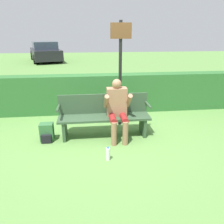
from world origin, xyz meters
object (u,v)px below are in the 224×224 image
park_bench (104,115)px  person_seated (117,107)px  backpack (47,133)px  water_bottle (108,154)px  signpost (120,67)px  parked_car (45,52)px

park_bench → person_seated: person_seated is taller
backpack → water_bottle: size_ratio=1.45×
park_bench → person_seated: (0.26, -0.13, 0.21)m
water_bottle → signpost: size_ratio=0.11×
park_bench → parked_car: size_ratio=0.41×
person_seated → water_bottle: bearing=-107.6°
backpack → person_seated: bearing=0.3°
backpack → signpost: signpost is taller
signpost → parked_car: signpost is taller
backpack → signpost: size_ratio=0.16×
signpost → water_bottle: bearing=-105.7°
backpack → parked_car: parked_car is taller
person_seated → water_bottle: 1.07m
backpack → water_bottle: (1.17, -0.87, -0.05)m
signpost → person_seated: bearing=-103.1°
water_bottle → parked_car: parked_car is taller
person_seated → signpost: signpost is taller
water_bottle → parked_car: 14.46m
person_seated → backpack: person_seated is taller
backpack → water_bottle: backpack is taller
backpack → signpost: 2.10m
park_bench → person_seated: bearing=-25.9°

